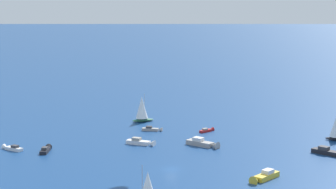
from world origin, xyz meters
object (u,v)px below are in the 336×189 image
(motorboat_ahead, at_px, (46,149))
(motorboat_outer_ring_b, at_px, (142,142))
(motorboat_far_port, at_px, (207,130))
(motorboat_trailing, at_px, (12,148))
(motorboat_mid_cluster, at_px, (264,177))
(sailboat_outer_ring_d, at_px, (142,109))
(sailboat_offshore, at_px, (336,127))
(motorboat_far_stbd, at_px, (330,152))
(motorboat_outer_ring_a, at_px, (153,129))
(motorboat_inshore, at_px, (204,144))

(motorboat_ahead, relative_size, motorboat_outer_ring_b, 0.83)
(motorboat_far_port, xyz_separation_m, motorboat_trailing, (-20.84, 58.34, 0.10))
(motorboat_mid_cluster, height_order, sailboat_outer_ring_d, sailboat_outer_ring_d)
(motorboat_far_port, bearing_deg, motorboat_ahead, 115.53)
(sailboat_offshore, xyz_separation_m, motorboat_mid_cluster, (-38.69, 30.24, -3.29))
(motorboat_far_stbd, xyz_separation_m, motorboat_outer_ring_b, (14.48, 51.57, -0.06))
(motorboat_trailing, relative_size, motorboat_mid_cluster, 0.78)
(sailboat_offshore, relative_size, sailboat_outer_ring_d, 0.89)
(motorboat_far_stbd, xyz_separation_m, motorboat_mid_cluster, (-21.69, 23.01, 0.00))
(motorboat_mid_cluster, height_order, motorboat_outer_ring_a, motorboat_mid_cluster)
(sailboat_outer_ring_d, bearing_deg, motorboat_outer_ring_a, -166.65)
(motorboat_trailing, bearing_deg, motorboat_far_stbd, -96.52)
(motorboat_far_stbd, xyz_separation_m, motorboat_trailing, (10.14, 88.67, -0.21))
(motorboat_far_port, relative_size, sailboat_offshore, 0.60)
(motorboat_far_port, bearing_deg, motorboat_outer_ring_a, 83.58)
(motorboat_mid_cluster, bearing_deg, motorboat_trailing, 64.14)
(motorboat_far_port, distance_m, motorboat_trailing, 61.95)
(sailboat_offshore, height_order, motorboat_outer_ring_a, sailboat_offshore)
(motorboat_far_port, bearing_deg, motorboat_outer_ring_b, 127.83)
(motorboat_outer_ring_a, distance_m, motorboat_outer_ring_b, 18.83)
(motorboat_far_port, xyz_separation_m, sailboat_offshore, (-13.97, -37.57, 3.60))
(motorboat_mid_cluster, xyz_separation_m, motorboat_outer_ring_a, (54.63, 24.86, -0.23))
(motorboat_trailing, xyz_separation_m, motorboat_ahead, (-2.22, -10.07, 0.03))
(motorboat_far_port, height_order, motorboat_outer_ring_b, motorboat_outer_ring_b)
(motorboat_far_stbd, relative_size, motorboat_ahead, 1.15)
(motorboat_outer_ring_b, bearing_deg, motorboat_inshore, -99.11)
(motorboat_far_port, relative_size, motorboat_inshore, 0.55)
(motorboat_mid_cluster, relative_size, motorboat_outer_ring_b, 0.96)
(sailboat_offshore, distance_m, motorboat_ahead, 86.39)
(motorboat_trailing, bearing_deg, motorboat_ahead, -102.41)
(motorboat_trailing, distance_m, motorboat_ahead, 10.31)
(motorboat_outer_ring_b, bearing_deg, motorboat_mid_cluster, -141.70)
(motorboat_far_stbd, height_order, motorboat_outer_ring_a, motorboat_far_stbd)
(motorboat_far_stbd, height_order, sailboat_offshore, sailboat_offshore)
(motorboat_ahead, bearing_deg, motorboat_trailing, 77.59)
(motorboat_far_port, distance_m, motorboat_far_stbd, 43.35)
(motorboat_inshore, height_order, motorboat_mid_cluster, motorboat_inshore)
(motorboat_far_port, distance_m, sailboat_outer_ring_d, 27.12)
(motorboat_far_port, relative_size, motorboat_ahead, 0.71)
(motorboat_far_port, xyz_separation_m, sailboat_outer_ring_d, (16.64, 21.02, 4.10))
(motorboat_inshore, distance_m, motorboat_outer_ring_b, 18.26)
(motorboat_mid_cluster, bearing_deg, motorboat_outer_ring_a, 24.47)
(motorboat_outer_ring_b, bearing_deg, motorboat_far_stbd, -105.69)
(motorboat_far_port, bearing_deg, motorboat_trailing, 109.65)
(motorboat_ahead, xyz_separation_m, motorboat_outer_ring_b, (6.56, -27.03, 0.12))
(motorboat_far_stbd, relative_size, motorboat_outer_ring_a, 1.25)
(motorboat_far_stbd, distance_m, motorboat_mid_cluster, 31.62)
(motorboat_mid_cluster, xyz_separation_m, motorboat_outer_ring_b, (36.17, 28.56, -0.06))
(motorboat_inshore, relative_size, sailboat_outer_ring_d, 0.97)
(motorboat_far_stbd, bearing_deg, motorboat_far_port, 44.40)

